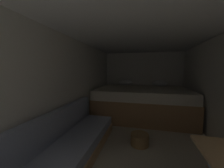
% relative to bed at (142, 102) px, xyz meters
% --- Properties ---
extents(ground_plane, '(7.11, 7.11, 0.00)m').
position_rel_bed_xyz_m(ground_plane, '(0.00, -1.64, -0.42)').
color(ground_plane, '#B2A893').
extents(wall_back, '(2.75, 0.05, 1.97)m').
position_rel_bed_xyz_m(wall_back, '(0.00, 0.94, 0.57)').
color(wall_back, silver).
rests_on(wall_back, ground).
extents(wall_left, '(0.05, 5.11, 1.97)m').
position_rel_bed_xyz_m(wall_left, '(-1.35, -1.64, 0.57)').
color(wall_left, silver).
rests_on(wall_left, ground).
extents(ceiling_slab, '(2.75, 5.11, 0.05)m').
position_rel_bed_xyz_m(ceiling_slab, '(0.00, -1.64, 1.58)').
color(ceiling_slab, white).
rests_on(ceiling_slab, wall_left).
extents(bed, '(2.53, 1.75, 1.02)m').
position_rel_bed_xyz_m(bed, '(0.00, 0.00, 0.00)').
color(bed, '#9E7247').
rests_on(bed, ground).
extents(sofa_left, '(0.69, 2.76, 0.72)m').
position_rel_bed_xyz_m(sofa_left, '(-1.02, -2.48, -0.20)').
color(sofa_left, tan).
rests_on(sofa_left, ground).
extents(wicker_basket, '(0.32, 0.32, 0.20)m').
position_rel_bed_xyz_m(wicker_basket, '(0.00, -1.57, -0.32)').
color(wicker_basket, olive).
rests_on(wicker_basket, ground).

